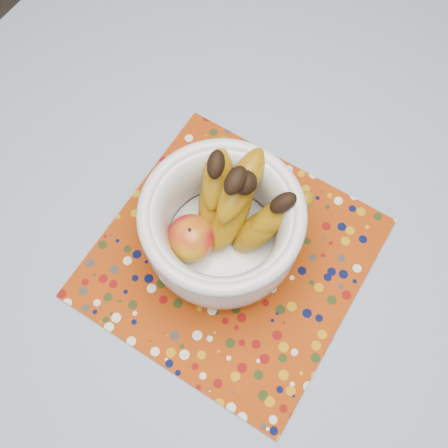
% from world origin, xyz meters
% --- Properties ---
extents(table, '(1.20, 1.20, 0.75)m').
position_xyz_m(table, '(0.00, 0.00, 0.67)').
color(table, brown).
rests_on(table, ground).
extents(tablecloth, '(1.32, 1.32, 0.01)m').
position_xyz_m(tablecloth, '(0.00, 0.00, 0.76)').
color(tablecloth, '#617AA1').
rests_on(tablecloth, table).
extents(placemat, '(0.40, 0.40, 0.00)m').
position_xyz_m(placemat, '(-0.03, -0.08, 0.76)').
color(placemat, '#8C2F07').
rests_on(placemat, tablecloth).
extents(fruit_bowl, '(0.26, 0.25, 0.19)m').
position_xyz_m(fruit_bowl, '(-0.05, -0.06, 0.85)').
color(fruit_bowl, silver).
rests_on(fruit_bowl, placemat).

